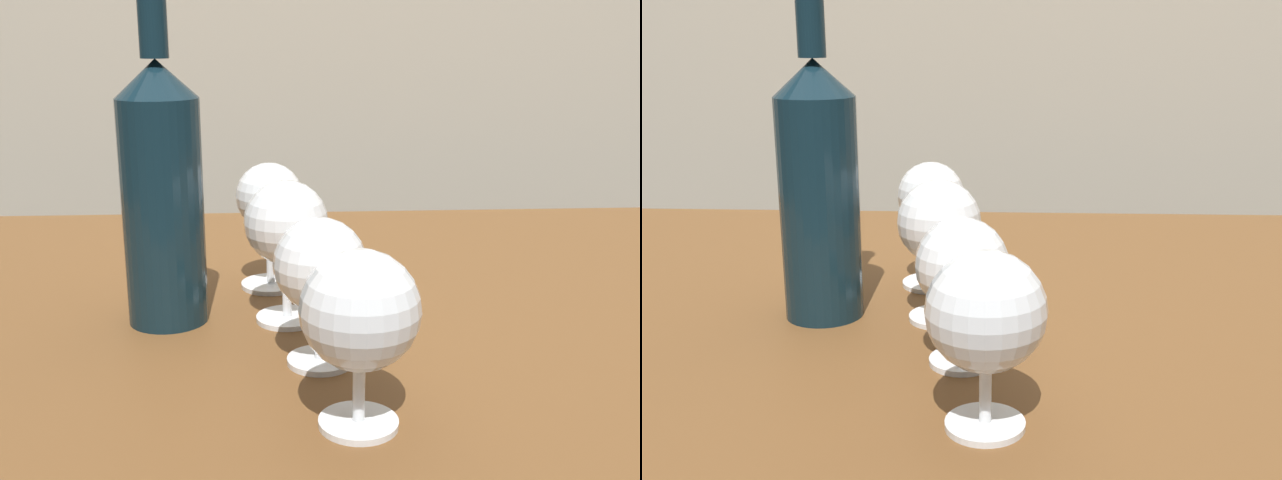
% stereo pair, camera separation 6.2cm
% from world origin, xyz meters
% --- Properties ---
extents(dining_table, '(1.60, 0.78, 0.71)m').
position_xyz_m(dining_table, '(0.00, 0.00, 0.63)').
color(dining_table, brown).
rests_on(dining_table, ground_plane).
extents(wine_glass_rose, '(0.09, 0.09, 0.13)m').
position_xyz_m(wine_glass_rose, '(-0.09, -0.27, 0.80)').
color(wine_glass_rose, white).
rests_on(wine_glass_rose, dining_table).
extents(wine_glass_pinot, '(0.08, 0.08, 0.13)m').
position_xyz_m(wine_glass_pinot, '(-0.11, -0.16, 0.80)').
color(wine_glass_pinot, white).
rests_on(wine_glass_pinot, dining_table).
extents(wine_glass_cabernet, '(0.08, 0.08, 0.14)m').
position_xyz_m(wine_glass_cabernet, '(-0.14, -0.06, 0.81)').
color(wine_glass_cabernet, white).
rests_on(wine_glass_cabernet, dining_table).
extents(wine_glass_chardonnay, '(0.07, 0.07, 0.14)m').
position_xyz_m(wine_glass_chardonnay, '(-0.15, 0.04, 0.81)').
color(wine_glass_chardonnay, white).
rests_on(wine_glass_chardonnay, dining_table).
extents(wine_bottle, '(0.08, 0.08, 0.34)m').
position_xyz_m(wine_bottle, '(-0.25, -0.05, 0.84)').
color(wine_bottle, '#0F232D').
rests_on(wine_bottle, dining_table).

